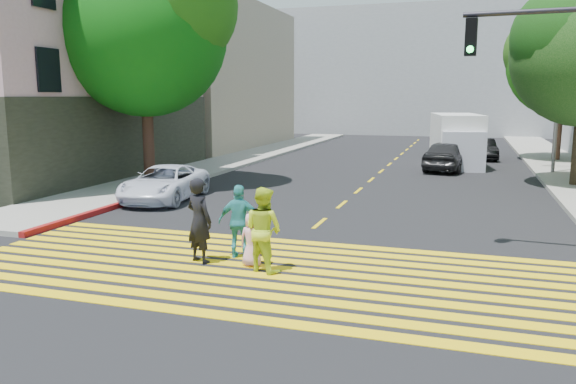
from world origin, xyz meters
The scene contains 20 objects.
ground centered at (0.00, 0.00, 0.00)m, with size 120.00×120.00×0.00m, color black.
sidewalk_left centered at (-8.50, 22.00, 0.07)m, with size 3.00×40.00×0.15m, color gray.
curb_red centered at (-6.90, 6.00, 0.08)m, with size 0.20×8.00×0.16m, color maroon.
crosswalk centered at (0.00, 1.28, 0.01)m, with size 13.40×5.30×0.01m.
lane_line centered at (0.00, 22.50, 0.01)m, with size 0.12×34.40×0.01m.
building_left_pink centered at (-16.00, 12.00, 4.58)m, with size 12.10×14.10×11.00m.
building_left_tan centered at (-16.00, 28.00, 5.00)m, with size 12.00×16.00×10.00m, color tan.
backdrop_block centered at (0.00, 48.00, 6.00)m, with size 30.00×8.00×12.00m, color gray.
tree_left centered at (-8.43, 10.89, 6.46)m, with size 8.18×7.78×9.59m.
tree_right_far centered at (8.77, 24.93, 5.76)m, with size 7.33×6.98×8.53m.
pedestrian_man centered at (-1.54, 1.47, 0.94)m, with size 0.68×0.45×1.87m, color black.
pedestrian_woman centered at (0.00, 1.32, 0.89)m, with size 0.86×0.67×1.78m, color #C0DE29.
pedestrian_child centered at (-0.34, 1.56, 0.59)m, with size 0.57×0.37×1.17m, color #EEA6C0.
pedestrian_extra centered at (-0.83, 2.05, 0.83)m, with size 0.98×0.41×1.67m, color teal.
white_sedan centered at (-6.11, 7.89, 0.61)m, with size 2.01×4.37×1.21m, color white.
dark_car_near centered at (3.03, 19.34, 0.75)m, with size 1.78×4.42×1.51m, color black.
silver_car centered at (3.31, 29.81, 0.60)m, with size 1.67×4.11×1.19m, color gray.
dark_car_parked centered at (4.82, 25.20, 0.60)m, with size 1.27×3.64×1.20m, color black.
white_van centered at (3.41, 21.42, 1.28)m, with size 2.98×5.98×2.70m.
street_lamp centered at (7.59, 19.05, 5.25)m, with size 2.07×0.30×9.15m.
Camera 1 is at (3.92, -9.29, 3.59)m, focal length 35.00 mm.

